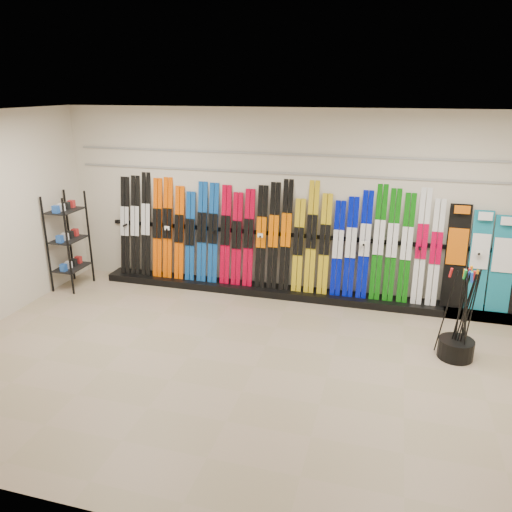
# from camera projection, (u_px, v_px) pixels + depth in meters

# --- Properties ---
(floor) EXTENTS (8.00, 8.00, 0.00)m
(floor) POSITION_uv_depth(u_px,v_px,m) (255.00, 367.00, 6.18)
(floor) COLOR gray
(floor) RESTS_ON ground
(back_wall) EXTENTS (8.00, 0.00, 8.00)m
(back_wall) POSITION_uv_depth(u_px,v_px,m) (297.00, 205.00, 7.98)
(back_wall) COLOR beige
(back_wall) RESTS_ON floor
(ceiling) EXTENTS (8.00, 8.00, 0.00)m
(ceiling) POSITION_uv_depth(u_px,v_px,m) (255.00, 116.00, 5.22)
(ceiling) COLOR silver
(ceiling) RESTS_ON back_wall
(ski_rack_base) EXTENTS (8.00, 0.40, 0.12)m
(ski_rack_base) POSITION_uv_depth(u_px,v_px,m) (306.00, 294.00, 8.18)
(ski_rack_base) COLOR black
(ski_rack_base) RESTS_ON floor
(skis) EXTENTS (5.37, 0.30, 1.80)m
(skis) POSITION_uv_depth(u_px,v_px,m) (267.00, 238.00, 8.14)
(skis) COLOR black
(skis) RESTS_ON ski_rack_base
(snowboards) EXTENTS (1.59, 0.24, 1.59)m
(snowboards) POSITION_uv_depth(u_px,v_px,m) (503.00, 262.00, 7.26)
(snowboards) COLOR black
(snowboards) RESTS_ON ski_rack_base
(accessory_rack) EXTENTS (0.40, 0.60, 1.63)m
(accessory_rack) POSITION_uv_depth(u_px,v_px,m) (69.00, 241.00, 8.42)
(accessory_rack) COLOR black
(accessory_rack) RESTS_ON floor
(pole_bin) EXTENTS (0.44, 0.44, 0.25)m
(pole_bin) POSITION_uv_depth(u_px,v_px,m) (456.00, 349.00, 6.36)
(pole_bin) COLOR black
(pole_bin) RESTS_ON floor
(ski_poles) EXTENTS (0.44, 0.33, 1.18)m
(ski_poles) POSITION_uv_depth(u_px,v_px,m) (462.00, 314.00, 6.20)
(ski_poles) COLOR black
(ski_poles) RESTS_ON pole_bin
(slatwall_rail_0) EXTENTS (7.60, 0.02, 0.03)m
(slatwall_rail_0) POSITION_uv_depth(u_px,v_px,m) (298.00, 174.00, 7.80)
(slatwall_rail_0) COLOR gray
(slatwall_rail_0) RESTS_ON back_wall
(slatwall_rail_1) EXTENTS (7.60, 0.02, 0.03)m
(slatwall_rail_1) POSITION_uv_depth(u_px,v_px,m) (298.00, 154.00, 7.70)
(slatwall_rail_1) COLOR gray
(slatwall_rail_1) RESTS_ON back_wall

